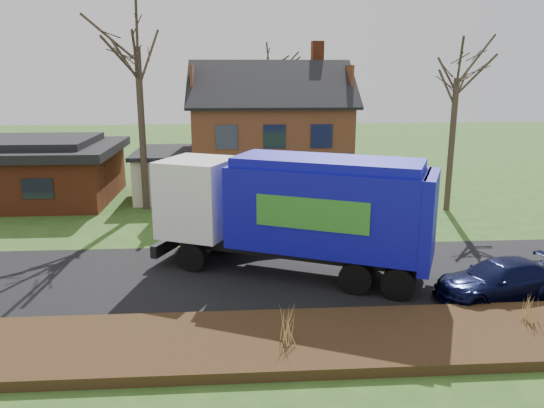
{
  "coord_description": "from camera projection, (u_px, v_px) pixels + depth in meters",
  "views": [
    {
      "loc": [
        -0.13,
        -18.6,
        7.42
      ],
      "look_at": [
        1.33,
        2.5,
        2.15
      ],
      "focal_mm": 35.0,
      "sensor_mm": 36.0,
      "label": 1
    }
  ],
  "objects": [
    {
      "name": "grass_clump_mid",
      "position": [
        290.0,
        324.0,
        14.26
      ],
      "size": [
        0.38,
        0.31,
        1.05
      ],
      "color": "tan",
      "rests_on": "mulch_verge"
    },
    {
      "name": "ground",
      "position": [
        241.0,
        276.0,
        19.81
      ],
      "size": [
        120.0,
        120.0,
        0.0
      ],
      "primitive_type": "plane",
      "color": "#2C531B",
      "rests_on": "ground"
    },
    {
      "name": "tree_front_west",
      "position": [
        135.0,
        21.0,
        27.18
      ],
      "size": [
        4.07,
        4.07,
        12.1
      ],
      "color": "#403126",
      "rests_on": "ground"
    },
    {
      "name": "grass_clump_east",
      "position": [
        529.0,
        307.0,
        15.51
      ],
      "size": [
        0.35,
        0.29,
        0.87
      ],
      "color": "tan",
      "rests_on": "mulch_verge"
    },
    {
      "name": "silver_sedan",
      "position": [
        238.0,
        229.0,
        22.99
      ],
      "size": [
        4.89,
        2.03,
        1.57
      ],
      "primitive_type": "imported",
      "rotation": [
        0.0,
        0.0,
        1.65
      ],
      "color": "#9FA2A6",
      "rests_on": "ground"
    },
    {
      "name": "ranch_house",
      "position": [
        34.0,
        170.0,
        31.14
      ],
      "size": [
        9.8,
        8.2,
        3.7
      ],
      "color": "brown",
      "rests_on": "ground"
    },
    {
      "name": "mulch_verge",
      "position": [
        243.0,
        343.0,
        14.64
      ],
      "size": [
        80.0,
        3.5,
        0.3
      ],
      "primitive_type": "cube",
      "color": "black",
      "rests_on": "ground"
    },
    {
      "name": "road",
      "position": [
        241.0,
        276.0,
        19.8
      ],
      "size": [
        80.0,
        7.0,
        0.02
      ],
      "primitive_type": "cube",
      "color": "black",
      "rests_on": "ground"
    },
    {
      "name": "garbage_truck",
      "position": [
        297.0,
        207.0,
        19.51
      ],
      "size": [
        10.66,
        6.82,
        4.47
      ],
      "rotation": [
        0.0,
        0.0,
        -0.42
      ],
      "color": "black",
      "rests_on": "ground"
    },
    {
      "name": "navy_wagon",
      "position": [
        499.0,
        280.0,
        17.76
      ],
      "size": [
        4.77,
        2.68,
        1.3
      ],
      "primitive_type": "imported",
      "rotation": [
        0.0,
        0.0,
        -1.37
      ],
      "color": "black",
      "rests_on": "ground"
    },
    {
      "name": "main_house",
      "position": [
        262.0,
        129.0,
        32.39
      ],
      "size": [
        12.95,
        8.95,
        9.26
      ],
      "color": "beige",
      "rests_on": "ground"
    },
    {
      "name": "tree_front_east",
      "position": [
        459.0,
        55.0,
        27.36
      ],
      "size": [
        3.67,
        3.67,
        10.18
      ],
      "color": "#433528",
      "rests_on": "ground"
    },
    {
      "name": "tree_back",
      "position": [
        270.0,
        49.0,
        38.18
      ],
      "size": [
        3.42,
        3.42,
        10.84
      ],
      "color": "#3E2D25",
      "rests_on": "ground"
    }
  ]
}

